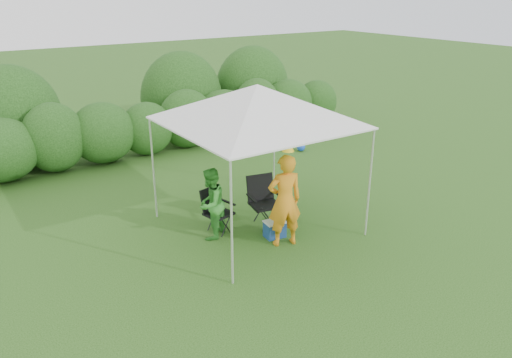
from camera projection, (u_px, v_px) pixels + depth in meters
ground at (272, 235)px, 9.61m from camera, size 70.00×70.00×0.00m
hedge at (147, 126)px, 13.94m from camera, size 13.94×1.53×1.80m
canopy at (257, 104)px, 9.10m from camera, size 3.10×3.10×2.83m
chair_right at (263, 197)px, 9.90m from camera, size 0.70×0.65×0.99m
chair_left at (216, 207)px, 9.62m from camera, size 0.61×0.57×0.87m
man at (285, 201)px, 8.97m from camera, size 0.73×0.58×1.75m
woman at (211, 204)px, 9.29m from camera, size 0.85×0.80×1.38m
cooler at (275, 229)px, 9.48m from camera, size 0.42×0.33×0.33m
bottle at (279, 216)px, 9.38m from camera, size 0.06×0.06×0.23m
lawn_toy at (292, 146)px, 14.45m from camera, size 0.61×0.51×0.31m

